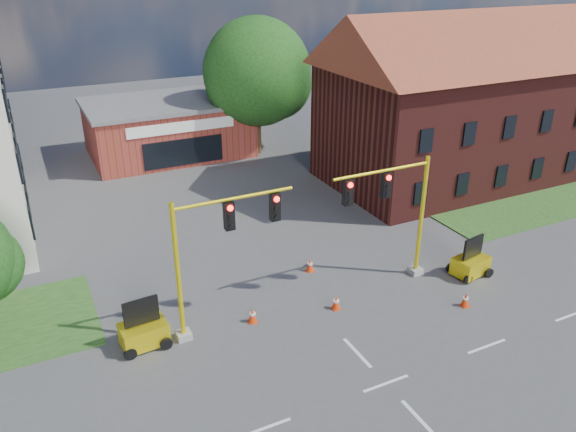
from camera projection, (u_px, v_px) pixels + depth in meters
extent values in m
plane|color=#49494B|center=(386.00, 383.00, 21.00)|extent=(120.00, 120.00, 0.00)
cube|color=#214E1D|center=(539.00, 208.00, 35.49)|extent=(14.00, 4.00, 0.08)
cube|color=maroon|center=(168.00, 129.00, 44.57)|extent=(12.00, 8.00, 4.00)
cube|color=#5F5F62|center=(166.00, 102.00, 43.66)|extent=(12.40, 8.40, 0.30)
cube|color=white|center=(182.00, 127.00, 40.77)|extent=(8.00, 0.10, 0.80)
cube|color=black|center=(184.00, 152.00, 41.57)|extent=(6.00, 0.10, 2.00)
cube|color=#4B1916|center=(469.00, 120.00, 39.51)|extent=(20.00, 10.00, 8.00)
cylinder|color=#3E2316|center=(258.00, 125.00, 44.60)|extent=(0.44, 0.44, 4.59)
sphere|color=#143E13|center=(257.00, 72.00, 42.84)|extent=(8.28, 8.28, 8.28)
sphere|color=#143E13|center=(275.00, 83.00, 44.18)|extent=(5.79, 5.79, 5.79)
cube|color=gray|center=(184.00, 335.00, 23.43)|extent=(0.60, 0.60, 0.30)
cylinder|color=yellow|center=(178.00, 274.00, 22.18)|extent=(0.20, 0.20, 6.20)
cylinder|color=yellow|center=(234.00, 198.00, 21.99)|extent=(5.00, 0.14, 0.14)
cube|color=black|center=(229.00, 216.00, 22.19)|extent=(0.40, 0.32, 1.20)
cube|color=black|center=(275.00, 207.00, 22.99)|extent=(0.40, 0.32, 1.20)
sphere|color=#FF0C07|center=(230.00, 208.00, 21.87)|extent=(0.24, 0.24, 0.24)
cube|color=gray|center=(415.00, 271.00, 28.21)|extent=(0.60, 0.60, 0.30)
cylinder|color=yellow|center=(421.00, 218.00, 26.97)|extent=(0.20, 0.20, 6.20)
cylinder|color=yellow|center=(382.00, 171.00, 24.79)|extent=(5.00, 0.14, 0.14)
cube|color=black|center=(386.00, 185.00, 25.18)|extent=(0.40, 0.32, 1.20)
cube|color=black|center=(348.00, 192.00, 24.38)|extent=(0.40, 0.32, 1.20)
sphere|color=#FF0C07|center=(389.00, 178.00, 24.87)|extent=(0.24, 0.24, 0.24)
cube|color=yellow|center=(144.00, 334.00, 22.85)|extent=(1.94, 1.38, 0.93)
cube|color=black|center=(141.00, 311.00, 22.39)|extent=(1.45, 0.24, 1.13)
cube|color=yellow|center=(470.00, 265.00, 27.94)|extent=(1.94, 1.48, 0.88)
cube|color=black|center=(473.00, 247.00, 27.50)|extent=(1.37, 0.37, 1.07)
cube|color=red|center=(253.00, 321.00, 24.52)|extent=(0.38, 0.38, 0.04)
cone|color=red|center=(253.00, 315.00, 24.38)|extent=(0.40, 0.40, 0.70)
cylinder|color=white|center=(252.00, 314.00, 24.35)|extent=(0.27, 0.27, 0.09)
cube|color=red|center=(336.00, 308.00, 25.43)|extent=(0.38, 0.38, 0.04)
cone|color=red|center=(336.00, 302.00, 25.30)|extent=(0.40, 0.40, 0.70)
cylinder|color=white|center=(336.00, 301.00, 25.27)|extent=(0.27, 0.27, 0.09)
cube|color=red|center=(465.00, 306.00, 25.63)|extent=(0.38, 0.38, 0.04)
cone|color=red|center=(465.00, 300.00, 25.49)|extent=(0.40, 0.40, 0.70)
cylinder|color=white|center=(466.00, 298.00, 25.46)|extent=(0.27, 0.27, 0.09)
cube|color=red|center=(310.00, 271.00, 28.48)|extent=(0.38, 0.38, 0.04)
cone|color=red|center=(310.00, 265.00, 28.34)|extent=(0.40, 0.40, 0.70)
cylinder|color=white|center=(310.00, 264.00, 28.31)|extent=(0.27, 0.27, 0.09)
imported|color=silver|center=(421.00, 193.00, 35.81)|extent=(5.86, 3.08, 1.57)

